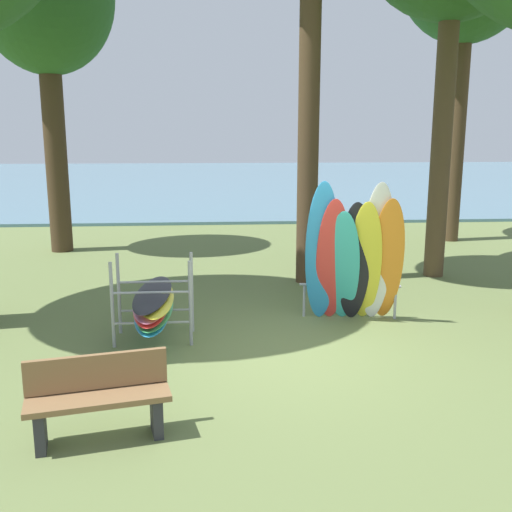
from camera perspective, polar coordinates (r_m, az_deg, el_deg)
ground_plane at (r=8.47m, az=3.32°, el=-9.06°), size 80.00×80.00×0.00m
lake_water at (r=37.37m, az=-2.53°, el=7.43°), size 80.00×36.00×0.10m
leaning_board_pile at (r=9.49m, az=9.47°, el=-0.34°), size 1.64×0.78×2.31m
board_storage_rack at (r=8.84m, az=-9.90°, el=-4.53°), size 1.15×2.13×1.25m
park_bench at (r=6.23m, az=-14.98°, el=-12.98°), size 1.46×0.70×0.85m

